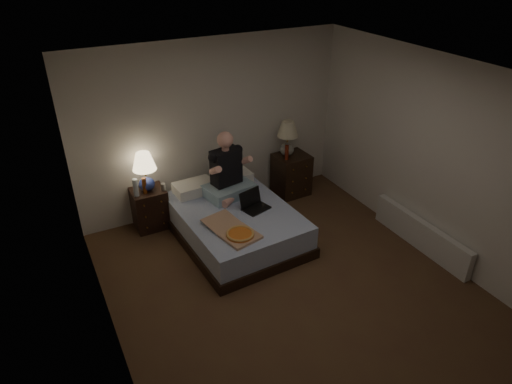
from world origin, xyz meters
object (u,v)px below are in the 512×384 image
beer_bottle_left (144,186)px  pizza_box (240,235)px  beer_bottle_right (287,153)px  nightstand_left (150,208)px  water_bottle (136,188)px  lamp_left (145,172)px  soda_can (163,187)px  radiator (421,234)px  lamp_right (287,138)px  nightstand_right (291,174)px  bed (235,224)px  person (228,165)px  laptop (256,201)px

beer_bottle_left → pizza_box: bearing=-60.8°
beer_bottle_right → pizza_box: (-1.40, -1.26, -0.28)m
nightstand_left → water_bottle: (-0.17, -0.08, 0.42)m
nightstand_left → lamp_left: (0.00, 0.00, 0.57)m
soda_can → radiator: (2.82, -2.05, -0.44)m
water_bottle → beer_bottle_left: (0.12, 0.01, -0.01)m
water_bottle → lamp_right: bearing=0.8°
lamp_right → beer_bottle_left: lamp_right is taller
nightstand_right → soda_can: size_ratio=6.63×
nightstand_right → radiator: size_ratio=0.41×
nightstand_left → lamp_left: bearing=-0.0°
nightstand_right → radiator: nightstand_right is taller
soda_can → pizza_box: soda_can is taller
lamp_left → water_bottle: (-0.17, -0.08, -0.15)m
bed → beer_bottle_right: bearing=25.9°
lamp_right → water_bottle: size_ratio=2.24×
water_bottle → radiator: size_ratio=0.16×
beer_bottle_left → lamp_right: bearing=0.5°
soda_can → person: 0.94m
lamp_right → beer_bottle_left: bearing=-179.5°
lamp_left → pizza_box: (0.71, -1.44, -0.37)m
lamp_left → lamp_right: 2.20m
nightstand_left → soda_can: (0.19, -0.10, 0.34)m
bed → laptop: size_ratio=5.40×
radiator → nightstand_left: bearing=144.5°
bed → nightstand_left: nightstand_left is taller
pizza_box → nightstand_left: bearing=103.6°
nightstand_right → radiator: (0.74, -2.05, -0.13)m
pizza_box → radiator: 2.42m
nightstand_left → pizza_box: nightstand_left is taller
nightstand_right → water_bottle: water_bottle is taller
water_bottle → laptop: 1.62m
nightstand_right → soda_can: bearing=177.9°
nightstand_right → soda_can: (-2.07, -0.01, 0.31)m
nightstand_left → nightstand_right: size_ratio=0.89×
beer_bottle_left → radiator: (3.06, -2.08, -0.50)m
bed → water_bottle: size_ratio=7.35×
pizza_box → water_bottle: bearing=110.3°
nightstand_right → beer_bottle_left: (-2.31, 0.03, 0.37)m
beer_bottle_left → pizza_box: 1.58m
nightstand_left → pizza_box: bearing=-63.5°
lamp_right → radiator: (0.81, -2.10, -0.74)m
lamp_right → pizza_box: size_ratio=0.74×
nightstand_right → person: bearing=-167.0°
water_bottle → laptop: water_bottle is taller
laptop → radiator: size_ratio=0.21×
laptop → lamp_right: bearing=26.1°
person → radiator: bearing=-51.3°
lamp_left → beer_bottle_left: 0.19m
bed → water_bottle: bearing=143.1°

